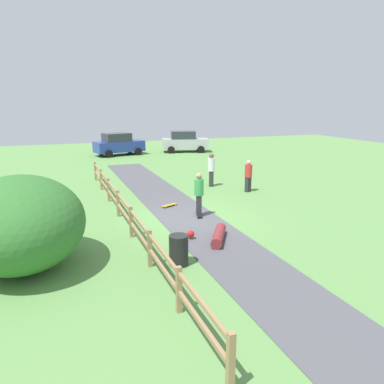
{
  "coord_description": "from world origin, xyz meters",
  "views": [
    {
      "loc": [
        -5.02,
        -13.65,
        4.64
      ],
      "look_at": [
        0.27,
        0.33,
        1.0
      ],
      "focal_mm": 35.28,
      "sensor_mm": 36.0,
      "label": 1
    }
  ],
  "objects_px": {
    "skateboard_loose": "(170,205)",
    "parked_car_blue": "(119,144)",
    "trash_bin": "(179,250)",
    "bystander_white": "(211,168)",
    "bush_large": "(20,223)",
    "bystander_red": "(248,174)",
    "parked_car_silver": "(185,142)",
    "skater_riding": "(199,192)",
    "skater_fallen": "(217,235)"
  },
  "relations": [
    {
      "from": "trash_bin",
      "to": "skateboard_loose",
      "type": "height_order",
      "value": "trash_bin"
    },
    {
      "from": "bystander_red",
      "to": "parked_car_silver",
      "type": "distance_m",
      "value": 16.07
    },
    {
      "from": "skater_fallen",
      "to": "bystander_red",
      "type": "relative_size",
      "value": 0.98
    },
    {
      "from": "skater_riding",
      "to": "bystander_white",
      "type": "bearing_deg",
      "value": 61.34
    },
    {
      "from": "skater_fallen",
      "to": "parked_car_silver",
      "type": "xyz_separation_m",
      "value": [
        6.64,
        21.84,
        0.76
      ]
    },
    {
      "from": "bush_large",
      "to": "parked_car_blue",
      "type": "height_order",
      "value": "bush_large"
    },
    {
      "from": "bystander_red",
      "to": "parked_car_blue",
      "type": "height_order",
      "value": "parked_car_blue"
    },
    {
      "from": "parked_car_silver",
      "to": "trash_bin",
      "type": "bearing_deg",
      "value": -110.01
    },
    {
      "from": "parked_car_blue",
      "to": "skater_riding",
      "type": "bearing_deg",
      "value": -90.3
    },
    {
      "from": "parked_car_blue",
      "to": "parked_car_silver",
      "type": "xyz_separation_m",
      "value": [
        6.07,
        0.02,
        0.0
      ]
    },
    {
      "from": "bush_large",
      "to": "bystander_red",
      "type": "height_order",
      "value": "bush_large"
    },
    {
      "from": "skater_fallen",
      "to": "bystander_red",
      "type": "height_order",
      "value": "bystander_red"
    },
    {
      "from": "bystander_white",
      "to": "parked_car_blue",
      "type": "height_order",
      "value": "parked_car_blue"
    },
    {
      "from": "trash_bin",
      "to": "bystander_red",
      "type": "xyz_separation_m",
      "value": [
        6.28,
        7.28,
        0.46
      ]
    },
    {
      "from": "bush_large",
      "to": "bystander_white",
      "type": "relative_size",
      "value": 2.32
    },
    {
      "from": "trash_bin",
      "to": "skateboard_loose",
      "type": "relative_size",
      "value": 1.12
    },
    {
      "from": "trash_bin",
      "to": "skater_fallen",
      "type": "height_order",
      "value": "trash_bin"
    },
    {
      "from": "skater_fallen",
      "to": "bystander_red",
      "type": "xyz_separation_m",
      "value": [
        4.47,
        5.92,
        0.71
      ]
    },
    {
      "from": "bush_large",
      "to": "skateboard_loose",
      "type": "relative_size",
      "value": 5.25
    },
    {
      "from": "skater_riding",
      "to": "trash_bin",
      "type": "bearing_deg",
      "value": -118.76
    },
    {
      "from": "parked_car_silver",
      "to": "parked_car_blue",
      "type": "bearing_deg",
      "value": -179.76
    },
    {
      "from": "skater_fallen",
      "to": "parked_car_silver",
      "type": "bearing_deg",
      "value": 73.1
    },
    {
      "from": "bush_large",
      "to": "bystander_red",
      "type": "bearing_deg",
      "value": 29.25
    },
    {
      "from": "trash_bin",
      "to": "bystander_white",
      "type": "height_order",
      "value": "bystander_white"
    },
    {
      "from": "skater_fallen",
      "to": "bystander_white",
      "type": "bearing_deg",
      "value": 67.7
    },
    {
      "from": "parked_car_silver",
      "to": "bystander_white",
      "type": "bearing_deg",
      "value": -103.77
    },
    {
      "from": "skateboard_loose",
      "to": "bystander_red",
      "type": "xyz_separation_m",
      "value": [
        4.7,
        1.35,
        0.83
      ]
    },
    {
      "from": "trash_bin",
      "to": "bystander_red",
      "type": "bearing_deg",
      "value": 49.21
    },
    {
      "from": "trash_bin",
      "to": "bush_large",
      "type": "bearing_deg",
      "value": 161.04
    },
    {
      "from": "skateboard_loose",
      "to": "bystander_white",
      "type": "height_order",
      "value": "bystander_white"
    },
    {
      "from": "bystander_red",
      "to": "bystander_white",
      "type": "height_order",
      "value": "bystander_white"
    },
    {
      "from": "trash_bin",
      "to": "skateboard_loose",
      "type": "xyz_separation_m",
      "value": [
        1.58,
        5.93,
        -0.36
      ]
    },
    {
      "from": "skateboard_loose",
      "to": "bystander_white",
      "type": "xyz_separation_m",
      "value": [
        3.43,
        3.2,
        0.93
      ]
    },
    {
      "from": "bystander_white",
      "to": "trash_bin",
      "type": "bearing_deg",
      "value": -118.7
    },
    {
      "from": "bystander_white",
      "to": "parked_car_silver",
      "type": "height_order",
      "value": "parked_car_silver"
    },
    {
      "from": "skateboard_loose",
      "to": "skater_riding",
      "type": "bearing_deg",
      "value": -68.43
    },
    {
      "from": "skateboard_loose",
      "to": "parked_car_silver",
      "type": "xyz_separation_m",
      "value": [
        6.87,
        17.26,
        0.87
      ]
    },
    {
      "from": "skateboard_loose",
      "to": "parked_car_silver",
      "type": "distance_m",
      "value": 18.6
    },
    {
      "from": "bush_large",
      "to": "parked_car_blue",
      "type": "distance_m",
      "value": 22.71
    },
    {
      "from": "bystander_white",
      "to": "parked_car_blue",
      "type": "relative_size",
      "value": 0.41
    },
    {
      "from": "trash_bin",
      "to": "bystander_white",
      "type": "distance_m",
      "value": 10.43
    },
    {
      "from": "skater_riding",
      "to": "parked_car_blue",
      "type": "distance_m",
      "value": 19.02
    },
    {
      "from": "trash_bin",
      "to": "parked_car_silver",
      "type": "height_order",
      "value": "parked_car_silver"
    },
    {
      "from": "bush_large",
      "to": "skateboard_loose",
      "type": "xyz_separation_m",
      "value": [
        5.74,
        4.5,
        -1.23
      ]
    },
    {
      "from": "skater_fallen",
      "to": "skateboard_loose",
      "type": "relative_size",
      "value": 2.02
    },
    {
      "from": "bush_large",
      "to": "bystander_red",
      "type": "relative_size",
      "value": 2.54
    },
    {
      "from": "bush_large",
      "to": "bystander_red",
      "type": "xyz_separation_m",
      "value": [
        10.44,
        5.85,
        -0.41
      ]
    },
    {
      "from": "bystander_red",
      "to": "bystander_white",
      "type": "distance_m",
      "value": 2.26
    },
    {
      "from": "trash_bin",
      "to": "parked_car_blue",
      "type": "distance_m",
      "value": 23.3
    },
    {
      "from": "skateboard_loose",
      "to": "parked_car_blue",
      "type": "height_order",
      "value": "parked_car_blue"
    }
  ]
}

